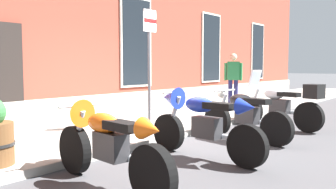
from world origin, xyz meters
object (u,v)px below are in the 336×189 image
at_px(pedestrian_striped_shirt, 233,76).
at_px(motorcycle_silver_touring, 282,105).
at_px(motorcycle_orange_sport, 104,140).
at_px(motorcycle_black_naked, 244,116).
at_px(parking_sign, 150,52).
at_px(motorcycle_blue_sport, 200,120).

bearing_deg(pedestrian_striped_shirt, motorcycle_silver_touring, -134.19).
relative_size(motorcycle_orange_sport, pedestrian_striped_shirt, 1.26).
relative_size(motorcycle_black_naked, motorcycle_silver_touring, 0.93).
relative_size(pedestrian_striped_shirt, parking_sign, 0.70).
xyz_separation_m(motorcycle_orange_sport, pedestrian_striped_shirt, (7.68, 2.44, 0.54)).
relative_size(motorcycle_blue_sport, pedestrian_striped_shirt, 1.25).
distance_m(motorcycle_blue_sport, pedestrian_striped_shirt, 6.45).
bearing_deg(motorcycle_silver_touring, parking_sign, 142.80).
relative_size(motorcycle_silver_touring, pedestrian_striped_shirt, 1.26).
distance_m(motorcycle_silver_touring, parking_sign, 3.28).
relative_size(motorcycle_silver_touring, parking_sign, 0.88).
bearing_deg(motorcycle_black_naked, motorcycle_silver_touring, -3.05).
bearing_deg(pedestrian_striped_shirt, motorcycle_blue_sport, -156.16).
distance_m(motorcycle_blue_sport, motorcycle_black_naked, 1.62).
relative_size(motorcycle_blue_sport, parking_sign, 0.87).
relative_size(motorcycle_orange_sport, motorcycle_black_naked, 1.08).
xyz_separation_m(motorcycle_black_naked, parking_sign, (-0.74, 1.76, 1.24)).
xyz_separation_m(pedestrian_striped_shirt, parking_sign, (-5.00, -0.78, 0.62)).
xyz_separation_m(motorcycle_blue_sport, motorcycle_silver_touring, (3.32, -0.03, -0.03)).
bearing_deg(motorcycle_orange_sport, motorcycle_black_naked, -1.67).
height_order(motorcycle_blue_sport, pedestrian_striped_shirt, pedestrian_striped_shirt).
height_order(motorcycle_orange_sport, motorcycle_silver_touring, motorcycle_silver_touring).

